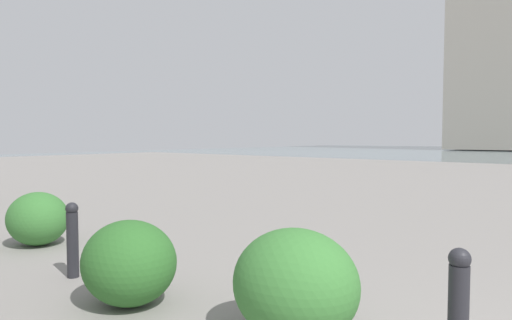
% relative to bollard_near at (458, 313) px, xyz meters
% --- Properties ---
extents(building_slab, '(10.50, 13.01, 37.29)m').
position_rel_bollard_near_xyz_m(building_slab, '(10.47, -60.88, 18.21)').
color(building_slab, '#B2A899').
rests_on(building_slab, ground).
extents(bollard_near, '(0.13, 0.13, 0.83)m').
position_rel_bollard_near_xyz_m(bollard_near, '(0.00, 0.00, 0.00)').
color(bollard_near, '#232328').
rests_on(bollard_near, ground).
extents(bollard_mid, '(0.13, 0.13, 0.80)m').
position_rel_bollard_near_xyz_m(bollard_mid, '(3.71, 0.45, -0.01)').
color(bollard_mid, '#232328').
rests_on(bollard_mid, ground).
extents(shrub_low, '(0.96, 0.87, 0.82)m').
position_rel_bollard_near_xyz_m(shrub_low, '(1.09, 0.13, -0.02)').
color(shrub_low, '#387533').
rests_on(shrub_low, ground).
extents(shrub_round, '(0.86, 0.78, 0.73)m').
position_rel_bollard_near_xyz_m(shrub_round, '(5.41, 0.05, -0.06)').
color(shrub_round, '#387533').
rests_on(shrub_round, ground).
extents(shrub_tall, '(0.88, 0.80, 0.75)m').
position_rel_bollard_near_xyz_m(shrub_tall, '(2.60, 0.51, -0.06)').
color(shrub_tall, '#2D6628').
rests_on(shrub_tall, ground).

